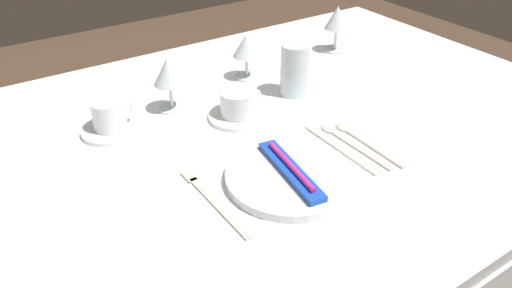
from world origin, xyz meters
TOP-DOWN VIEW (x-y plane):
  - dining_table at (0.00, 0.00)m, footprint 1.80×1.11m
  - dinner_plate at (0.01, -0.20)m, footprint 0.25×0.25m
  - toothbrush_package at (0.01, -0.20)m, footprint 0.07×0.21m
  - fork_outer at (-0.15, -0.17)m, footprint 0.02×0.23m
  - dinner_knife at (0.16, -0.18)m, footprint 0.02×0.22m
  - spoon_soup at (0.20, -0.16)m, footprint 0.03×0.21m
  - spoon_dessert at (0.23, -0.17)m, footprint 0.03×0.21m
  - saucer_left at (-0.22, 0.17)m, footprint 0.13×0.13m
  - coffee_cup_left at (-0.22, 0.17)m, footprint 0.10×0.07m
  - saucer_right at (0.05, 0.06)m, footprint 0.14×0.14m
  - coffee_cup_right at (0.06, 0.06)m, footprint 0.11×0.09m
  - wine_glass_centre at (0.19, 0.24)m, footprint 0.07×0.07m
  - wine_glass_left at (0.52, 0.26)m, footprint 0.07×0.07m
  - wine_glass_right at (-0.06, 0.19)m, footprint 0.07×0.07m
  - drink_tumbler at (0.24, 0.09)m, footprint 0.07×0.07m

SIDE VIEW (x-z plane):
  - dining_table at x=0.00m, z-range 0.29..1.03m
  - fork_outer at x=-0.15m, z-range 0.74..0.74m
  - dinner_knife at x=0.16m, z-range 0.74..0.74m
  - spoon_soup at x=0.20m, z-range 0.74..0.75m
  - spoon_dessert at x=0.23m, z-range 0.74..0.75m
  - saucer_left at x=-0.22m, z-range 0.74..0.75m
  - saucer_right at x=0.05m, z-range 0.74..0.75m
  - dinner_plate at x=0.01m, z-range 0.74..0.76m
  - toothbrush_package at x=0.01m, z-range 0.75..0.78m
  - coffee_cup_right at x=0.06m, z-range 0.75..0.81m
  - coffee_cup_left at x=-0.22m, z-range 0.75..0.82m
  - drink_tumbler at x=0.24m, z-range 0.74..0.87m
  - wine_glass_centre at x=0.19m, z-range 0.76..0.89m
  - wine_glass_right at x=-0.06m, z-range 0.77..0.90m
  - wine_glass_left at x=0.52m, z-range 0.77..0.91m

